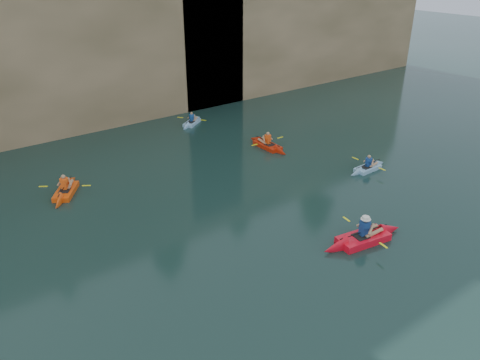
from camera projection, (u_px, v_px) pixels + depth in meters
ground at (295, 346)px, 13.99m from camera, size 160.00×160.00×0.00m
cliff at (12, 24)px, 33.03m from camera, size 70.00×16.00×12.00m
cliff_slab_center at (76, 40)px, 28.88m from camera, size 24.00×2.40×11.40m
cliff_slab_east at (310, 25)px, 39.87m from camera, size 26.00×2.40×9.84m
sea_cave_east at (195, 78)px, 34.19m from camera, size 5.00×1.00×4.50m
main_kayaker at (363, 238)px, 18.91m from camera, size 3.99×2.60×1.46m
kayaker_orange at (66, 191)px, 22.69m from camera, size 2.48×3.18×1.26m
kayaker_ltblue_near at (368, 168)px, 25.15m from camera, size 2.77×2.17×1.09m
kayaker_red_far at (268, 145)px, 28.04m from camera, size 2.41×3.33×1.22m
kayaker_ltblue_mid at (192, 122)px, 31.86m from camera, size 2.66×2.12×1.06m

